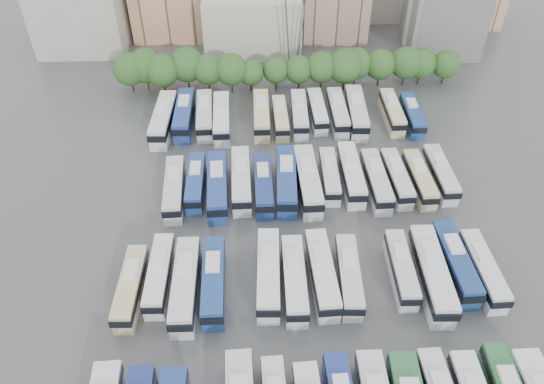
{
  "coord_description": "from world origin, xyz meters",
  "views": [
    {
      "loc": [
        -6.19,
        -47.99,
        51.61
      ],
      "look_at": [
        -3.94,
        8.22,
        3.0
      ],
      "focal_mm": 35.0,
      "sensor_mm": 36.0,
      "label": 1
    }
  ],
  "objects_px": {
    "bus_r1_s6": "(294,279)",
    "bus_r1_s12": "(455,263)",
    "bus_r3_s10": "(356,112)",
    "bus_r1_s3": "(214,281)",
    "bus_r2_s4": "(241,180)",
    "bus_r3_s13": "(412,115)",
    "bus_r2_s5": "(263,185)",
    "bus_r2_s7": "(308,180)",
    "bus_r3_s3": "(222,118)",
    "bus_r1_s5": "(268,273)",
    "bus_r3_s0": "(164,119)",
    "bus_r2_s13": "(440,174)",
    "bus_r1_s8": "(349,276)",
    "bus_r3_s12": "(392,112)",
    "bus_r1_s0": "(131,287)",
    "bus_r1_s13": "(483,270)",
    "bus_r2_s1": "(174,189)",
    "bus_r2_s8": "(329,175)",
    "bus_r3_s6": "(280,118)",
    "bus_r2_s9": "(351,174)",
    "bus_r2_s11": "(397,178)",
    "bus_r1_s10": "(401,269)",
    "bus_r3_s9": "(338,112)",
    "bus_r3_s7": "(299,114)",
    "bus_r2_s6": "(286,180)",
    "bus_r3_s8": "(317,111)",
    "bus_r2_s10": "(376,180)",
    "bus_r1_s1": "(160,274)",
    "bus_r2_s2": "(196,182)",
    "bus_r2_s12": "(419,179)",
    "bus_r2_s3": "(217,186)",
    "bus_r1_s11": "(432,274)",
    "bus_r3_s2": "(205,115)",
    "bus_r1_s2": "(185,285)",
    "bus_r1_s7": "(322,273)"
  },
  "relations": [
    {
      "from": "bus_r1_s6",
      "to": "bus_r1_s12",
      "type": "distance_m",
      "value": 20.27
    },
    {
      "from": "bus_r3_s10",
      "to": "bus_r1_s3",
      "type": "bearing_deg",
      "value": -119.6
    },
    {
      "from": "bus_r2_s4",
      "to": "bus_r3_s13",
      "type": "bearing_deg",
      "value": 28.29
    },
    {
      "from": "bus_r2_s5",
      "to": "bus_r2_s7",
      "type": "bearing_deg",
      "value": 3.02
    },
    {
      "from": "bus_r3_s3",
      "to": "bus_r3_s13",
      "type": "distance_m",
      "value": 32.98
    },
    {
      "from": "bus_r1_s5",
      "to": "bus_r3_s0",
      "type": "distance_m",
      "value": 38.55
    },
    {
      "from": "bus_r1_s12",
      "to": "bus_r2_s5",
      "type": "bearing_deg",
      "value": 143.79
    },
    {
      "from": "bus_r1_s6",
      "to": "bus_r2_s13",
      "type": "relative_size",
      "value": 1.06
    },
    {
      "from": "bus_r1_s8",
      "to": "bus_r3_s12",
      "type": "xyz_separation_m",
      "value": [
        13.09,
        36.6,
        -0.01
      ]
    },
    {
      "from": "bus_r1_s0",
      "to": "bus_r2_s13",
      "type": "relative_size",
      "value": 0.99
    },
    {
      "from": "bus_r1_s13",
      "to": "bus_r3_s13",
      "type": "relative_size",
      "value": 1.04
    },
    {
      "from": "bus_r2_s5",
      "to": "bus_r2_s1",
      "type": "bearing_deg",
      "value": -179.18
    },
    {
      "from": "bus_r2_s8",
      "to": "bus_r3_s6",
      "type": "height_order",
      "value": "bus_r2_s8"
    },
    {
      "from": "bus_r2_s9",
      "to": "bus_r2_s11",
      "type": "relative_size",
      "value": 1.09
    },
    {
      "from": "bus_r1_s8",
      "to": "bus_r2_s5",
      "type": "xyz_separation_m",
      "value": [
        -9.94,
        17.56,
        0.05
      ]
    },
    {
      "from": "bus_r1_s10",
      "to": "bus_r2_s5",
      "type": "distance_m",
      "value": 23.47
    },
    {
      "from": "bus_r3_s6",
      "to": "bus_r1_s0",
      "type": "bearing_deg",
      "value": -119.78
    },
    {
      "from": "bus_r3_s9",
      "to": "bus_r3_s7",
      "type": "bearing_deg",
      "value": -178.65
    },
    {
      "from": "bus_r2_s5",
      "to": "bus_r2_s6",
      "type": "relative_size",
      "value": 0.89
    },
    {
      "from": "bus_r3_s8",
      "to": "bus_r3_s13",
      "type": "xyz_separation_m",
      "value": [
        16.28,
        -1.98,
        -0.03
      ]
    },
    {
      "from": "bus_r1_s6",
      "to": "bus_r3_s6",
      "type": "distance_m",
      "value": 36.0
    },
    {
      "from": "bus_r2_s10",
      "to": "bus_r1_s1",
      "type": "bearing_deg",
      "value": -152.11
    },
    {
      "from": "bus_r1_s0",
      "to": "bus_r3_s9",
      "type": "xyz_separation_m",
      "value": [
        29.84,
        37.34,
        0.13
      ]
    },
    {
      "from": "bus_r2_s2",
      "to": "bus_r3_s6",
      "type": "bearing_deg",
      "value": 51.64
    },
    {
      "from": "bus_r2_s5",
      "to": "bus_r2_s12",
      "type": "xyz_separation_m",
      "value": [
        23.19,
        0.59,
        -0.09
      ]
    },
    {
      "from": "bus_r2_s13",
      "to": "bus_r2_s5",
      "type": "bearing_deg",
      "value": -177.62
    },
    {
      "from": "bus_r2_s3",
      "to": "bus_r2_s4",
      "type": "relative_size",
      "value": 1.03
    },
    {
      "from": "bus_r1_s6",
      "to": "bus_r3_s10",
      "type": "distance_m",
      "value": 39.05
    },
    {
      "from": "bus_r1_s6",
      "to": "bus_r2_s7",
      "type": "relative_size",
      "value": 0.89
    },
    {
      "from": "bus_r1_s1",
      "to": "bus_r2_s13",
      "type": "height_order",
      "value": "bus_r2_s13"
    },
    {
      "from": "bus_r1_s6",
      "to": "bus_r2_s11",
      "type": "distance_m",
      "value": 25.12
    },
    {
      "from": "bus_r1_s11",
      "to": "bus_r2_s9",
      "type": "relative_size",
      "value": 1.09
    },
    {
      "from": "bus_r3_s12",
      "to": "bus_r1_s1",
      "type": "bearing_deg",
      "value": -135.68
    },
    {
      "from": "bus_r3_s3",
      "to": "bus_r3_s6",
      "type": "distance_m",
      "value": 10.1
    },
    {
      "from": "bus_r1_s1",
      "to": "bus_r3_s12",
      "type": "height_order",
      "value": "bus_r3_s12"
    },
    {
      "from": "bus_r1_s10",
      "to": "bus_r2_s10",
      "type": "relative_size",
      "value": 0.92
    },
    {
      "from": "bus_r1_s11",
      "to": "bus_r2_s9",
      "type": "distance_m",
      "value": 20.95
    },
    {
      "from": "bus_r1_s1",
      "to": "bus_r1_s3",
      "type": "distance_m",
      "value": 6.79
    },
    {
      "from": "bus_r2_s5",
      "to": "bus_r1_s5",
      "type": "bearing_deg",
      "value": -90.32
    },
    {
      "from": "bus_r2_s5",
      "to": "bus_r3_s2",
      "type": "relative_size",
      "value": 0.96
    },
    {
      "from": "bus_r1_s11",
      "to": "bus_r3_s3",
      "type": "bearing_deg",
      "value": 128.24
    },
    {
      "from": "bus_r2_s12",
      "to": "bus_r1_s8",
      "type": "bearing_deg",
      "value": -128.2
    },
    {
      "from": "bus_r1_s2",
      "to": "bus_r2_s3",
      "type": "height_order",
      "value": "same"
    },
    {
      "from": "bus_r1_s7",
      "to": "bus_r1_s10",
      "type": "relative_size",
      "value": 1.13
    },
    {
      "from": "bus_r3_s6",
      "to": "bus_r3_s9",
      "type": "distance_m",
      "value": 10.13
    },
    {
      "from": "bus_r2_s7",
      "to": "bus_r2_s9",
      "type": "height_order",
      "value": "bus_r2_s7"
    },
    {
      "from": "bus_r1_s0",
      "to": "bus_r2_s7",
      "type": "bearing_deg",
      "value": 41.08
    },
    {
      "from": "bus_r2_s2",
      "to": "bus_r1_s1",
      "type": "bearing_deg",
      "value": -100.39
    },
    {
      "from": "bus_r2_s13",
      "to": "bus_r3_s10",
      "type": "bearing_deg",
      "value": 118.97
    },
    {
      "from": "bus_r2_s8",
      "to": "bus_r1_s13",
      "type": "bearing_deg",
      "value": -47.91
    }
  ]
}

